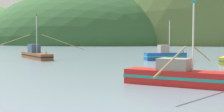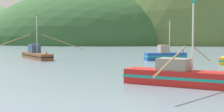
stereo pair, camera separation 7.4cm
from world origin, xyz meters
name	(u,v)px [view 1 (the left image)]	position (x,y,z in m)	size (l,w,h in m)	color
hill_mid_left	(95,44)	(-14.79, 163.04, 0.00)	(117.18, 93.74, 57.41)	#2D562D
hill_far_right	(136,41)	(9.20, 255.43, 0.00)	(120.52, 96.42, 69.80)	#47703D
hill_far_left	(207,44)	(43.65, 162.01, 0.00)	(114.75, 91.80, 105.67)	#516B38
fishing_boat_blue	(165,55)	(9.13, 45.55, 0.81)	(7.03, 3.54, 6.55)	#19479E
fishing_boat_brown	(36,54)	(-12.64, 47.36, 0.77)	(15.33, 10.42, 7.55)	brown
fishing_boat_red	(187,77)	(7.82, 18.42, 0.75)	(10.24, 13.38, 6.60)	red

